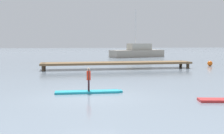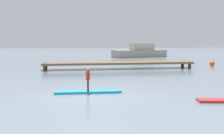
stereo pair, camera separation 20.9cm
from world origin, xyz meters
The scene contains 6 objects.
ground_plane centered at (0.00, 0.00, 0.00)m, with size 240.00×240.00×0.00m, color gray.
paddleboard_near centered at (-0.07, 0.67, 0.05)m, with size 3.17×0.73×0.10m.
paddler_child_solo centered at (-0.07, 0.65, 0.70)m, with size 0.20×0.39×1.08m.
fishing_boat_white_large centered at (11.59, 32.29, 0.83)m, with size 9.59×5.28×7.84m.
floating_dock centered at (3.85, 12.38, 0.52)m, with size 13.62×2.12×0.62m.
mooring_buoy_mid centered at (13.81, 13.66, 0.26)m, with size 0.52×0.52×0.52m, color orange.
Camera 2 is at (-1.29, -12.27, 2.34)m, focal length 44.70 mm.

